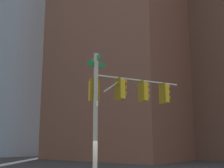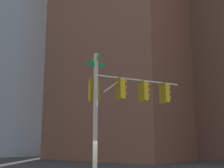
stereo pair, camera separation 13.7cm
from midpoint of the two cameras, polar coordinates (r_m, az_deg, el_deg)
signal_pole_assembly at (r=15.13m, az=2.12°, el=-2.84°), size 5.17×2.64×6.77m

